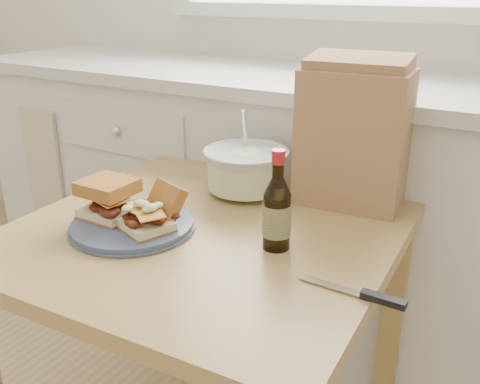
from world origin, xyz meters
The scene contains 9 objects.
cabinet_run centered at (0.00, 1.70, 0.47)m, with size 2.50×0.64×0.94m.
dining_table centered at (0.12, 1.01, 0.59)m, with size 0.87×0.87×0.69m.
plate centered at (-0.02, 0.91, 0.70)m, with size 0.28×0.28×0.02m, color #404C67.
sandwich_left centered at (-0.09, 0.91, 0.76)m, with size 0.12×0.11×0.09m.
sandwich_right centered at (0.04, 0.92, 0.74)m, with size 0.13×0.17×0.09m.
coleslaw_bowl centered at (0.09, 1.24, 0.75)m, with size 0.23×0.23×0.22m.
beer_bottle centered at (0.30, 1.00, 0.77)m, with size 0.06×0.06×0.21m.
knife centered at (0.53, 0.90, 0.70)m, with size 0.20×0.02×0.01m.
paper_bag centered at (0.35, 1.32, 0.86)m, with size 0.25×0.17×0.33m, color #9A704A.
Camera 1 is at (0.75, 0.09, 1.21)m, focal length 40.00 mm.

